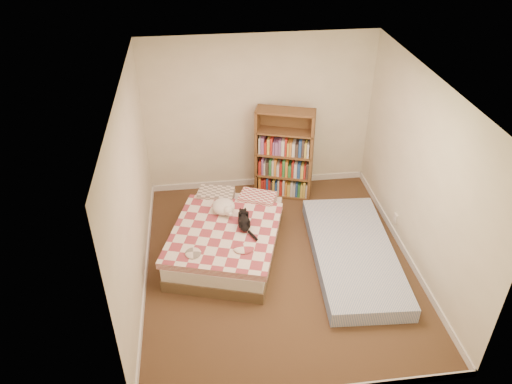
{
  "coord_description": "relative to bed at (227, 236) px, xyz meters",
  "views": [
    {
      "loc": [
        -0.93,
        -4.95,
        4.49
      ],
      "look_at": [
        -0.26,
        0.3,
        0.97
      ],
      "focal_mm": 35.0,
      "sensor_mm": 36.0,
      "label": 1
    }
  ],
  "objects": [
    {
      "name": "bookshelf",
      "position": [
        1.0,
        1.29,
        0.32
      ],
      "size": [
        0.97,
        0.55,
        1.47
      ],
      "rotation": [
        0.0,
        0.0,
        -0.31
      ],
      "color": "brown",
      "rests_on": "room"
    },
    {
      "name": "bed",
      "position": [
        0.0,
        0.0,
        0.0
      ],
      "size": [
        1.78,
        2.15,
        0.5
      ],
      "rotation": [
        0.0,
        0.0,
        -0.29
      ],
      "color": "brown",
      "rests_on": "room"
    },
    {
      "name": "room",
      "position": [
        0.66,
        -0.39,
        0.97
      ],
      "size": [
        3.51,
        4.01,
        2.51
      ],
      "color": "#4E3521",
      "rests_on": "ground"
    },
    {
      "name": "white_dog",
      "position": [
        -0.0,
        0.27,
        0.31
      ],
      "size": [
        0.42,
        0.44,
        0.17
      ],
      "rotation": [
        0.0,
        0.0,
        -0.38
      ],
      "color": "white",
      "rests_on": "bed"
    },
    {
      "name": "black_cat",
      "position": [
        0.23,
        -0.06,
        0.28
      ],
      "size": [
        0.2,
        0.61,
        0.14
      ],
      "rotation": [
        0.0,
        0.0,
        -0.03
      ],
      "color": "black",
      "rests_on": "bed"
    },
    {
      "name": "floor_mattress",
      "position": [
        1.66,
        -0.44,
        -0.12
      ],
      "size": [
        1.18,
        2.36,
        0.21
      ],
      "primitive_type": "cube",
      "rotation": [
        0.0,
        0.0,
        -0.06
      ],
      "color": "#748FC1",
      "rests_on": "room"
    }
  ]
}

